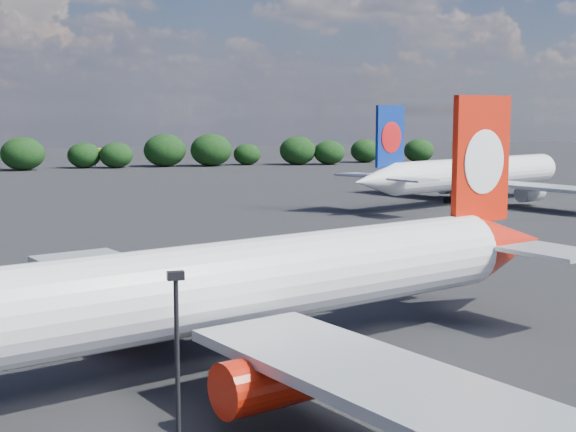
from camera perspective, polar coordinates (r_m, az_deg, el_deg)
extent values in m
plane|color=black|center=(104.61, -16.19, -1.38)|extent=(500.00, 500.00, 0.00)
cylinder|color=white|center=(49.00, -2.99, -4.71)|extent=(39.55, 18.08, 5.27)
cone|color=red|center=(65.16, 15.21, -1.91)|extent=(9.69, 7.74, 5.27)
cube|color=red|center=(62.00, 13.58, 3.95)|extent=(5.65, 2.39, 9.48)
ellipsoid|color=white|center=(61.81, 13.80, 3.76)|extent=(4.25, 1.65, 4.85)
ellipsoid|color=white|center=(62.22, 13.35, 3.80)|extent=(4.25, 1.65, 4.85)
cube|color=#A1A4A9|center=(59.98, 18.26, -2.41)|extent=(6.55, 7.52, 0.32)
cube|color=#A1A4A9|center=(67.31, 10.26, -1.11)|extent=(6.55, 7.52, 0.32)
cube|color=#A1A4A9|center=(37.67, 5.85, -11.19)|extent=(13.37, 22.15, 0.58)
cube|color=#A1A4A9|center=(60.20, -11.80, -4.20)|extent=(13.37, 22.15, 0.58)
cylinder|color=red|center=(40.81, -1.47, -11.69)|extent=(5.91, 4.41, 2.84)
cube|color=#A1A4A9|center=(40.57, -1.48, -10.71)|extent=(2.29, 1.06, 1.26)
cylinder|color=red|center=(54.98, -11.52, -6.77)|extent=(5.91, 4.41, 2.84)
cube|color=#A1A4A9|center=(54.80, -11.54, -6.03)|extent=(2.29, 1.06, 1.26)
cylinder|color=black|center=(48.59, 1.20, -9.30)|extent=(0.38, 0.38, 2.63)
cylinder|color=black|center=(48.89, 1.20, -10.43)|extent=(1.25, 0.83, 1.16)
cylinder|color=black|center=(49.56, 2.29, -10.18)|extent=(1.25, 0.83, 1.16)
cylinder|color=black|center=(53.57, -2.91, -7.71)|extent=(0.38, 0.38, 2.63)
cylinder|color=black|center=(53.84, -2.90, -8.74)|extent=(1.25, 0.83, 1.16)
cylinder|color=black|center=(54.45, -1.87, -8.54)|extent=(1.25, 0.83, 1.16)
cylinder|color=white|center=(138.89, 13.10, 2.99)|extent=(38.23, 19.83, 5.16)
sphere|color=white|center=(154.87, 17.55, 3.29)|extent=(6.75, 6.75, 5.16)
cone|color=white|center=(120.99, 6.20, 2.50)|extent=(9.61, 7.94, 5.16)
cube|color=navy|center=(122.83, 7.26, 5.65)|extent=(5.44, 2.66, 9.30)
ellipsoid|color=red|center=(122.62, 7.37, 5.56)|extent=(4.09, 1.86, 4.75)
ellipsoid|color=red|center=(123.04, 7.16, 5.57)|extent=(4.09, 1.86, 4.75)
cube|color=#A1A4A9|center=(118.58, 8.86, 2.56)|extent=(6.67, 7.51, 0.31)
cube|color=#A1A4A9|center=(126.41, 5.02, 2.92)|extent=(6.67, 7.51, 0.31)
cube|color=#A1A4A9|center=(133.04, 18.21, 1.91)|extent=(14.13, 21.65, 0.57)
cube|color=#A1A4A9|center=(149.11, 9.48, 2.75)|extent=(14.13, 21.65, 0.57)
cylinder|color=#A1A4A9|center=(137.69, 16.84, 1.58)|extent=(5.84, 4.56, 2.79)
cube|color=#A1A4A9|center=(137.63, 16.85, 1.88)|extent=(2.22, 1.16, 1.24)
cylinder|color=#A1A4A9|center=(147.48, 11.50, 2.12)|extent=(5.84, 4.56, 2.79)
cube|color=#A1A4A9|center=(147.42, 11.51, 2.40)|extent=(2.22, 1.16, 1.24)
cylinder|color=black|center=(135.71, 13.55, 1.35)|extent=(0.38, 0.38, 2.58)
cylinder|color=black|center=(135.81, 13.54, 0.93)|extent=(1.23, 0.87, 1.14)
cylinder|color=black|center=(134.91, 13.25, 0.90)|extent=(1.23, 0.87, 1.14)
cylinder|color=black|center=(139.51, 11.53, 1.57)|extent=(0.38, 0.38, 2.58)
cylinder|color=black|center=(139.61, 11.52, 1.17)|extent=(1.23, 0.87, 1.14)
cylinder|color=black|center=(138.74, 11.22, 1.13)|extent=(1.23, 0.87, 1.14)
cylinder|color=black|center=(151.73, 16.64, 1.85)|extent=(0.32, 0.32, 2.58)
cylinder|color=black|center=(151.83, 16.62, 1.46)|extent=(1.00, 0.69, 0.93)
cube|color=black|center=(25.93, -8.00, -4.22)|extent=(0.55, 0.30, 0.28)
cube|color=gold|center=(226.09, -13.56, 4.35)|extent=(5.00, 0.30, 3.00)
cylinder|color=#909398|center=(226.25, -13.54, 3.66)|extent=(0.30, 0.30, 2.50)
ellipsoid|color=black|center=(221.94, -18.34, 4.23)|extent=(11.39, 9.63, 8.76)
ellipsoid|color=black|center=(226.53, -14.29, 4.21)|extent=(9.06, 7.67, 6.97)
ellipsoid|color=black|center=(224.76, -12.12, 4.26)|extent=(9.16, 7.75, 7.04)
ellipsoid|color=black|center=(227.85, -8.75, 4.64)|extent=(11.88, 10.05, 9.14)
ellipsoid|color=black|center=(228.08, -5.49, 4.70)|extent=(11.87, 10.04, 9.13)
ellipsoid|color=black|center=(232.60, -2.92, 4.41)|extent=(8.03, 6.79, 6.17)
ellipsoid|color=black|center=(232.81, 0.70, 4.68)|extent=(10.74, 9.09, 8.26)
ellipsoid|color=black|center=(234.11, 2.96, 4.54)|extent=(9.16, 7.75, 7.05)
ellipsoid|color=black|center=(244.57, 5.52, 4.64)|extent=(9.11, 7.71, 7.00)
ellipsoid|color=black|center=(246.52, 9.30, 4.61)|extent=(9.32, 7.89, 7.17)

